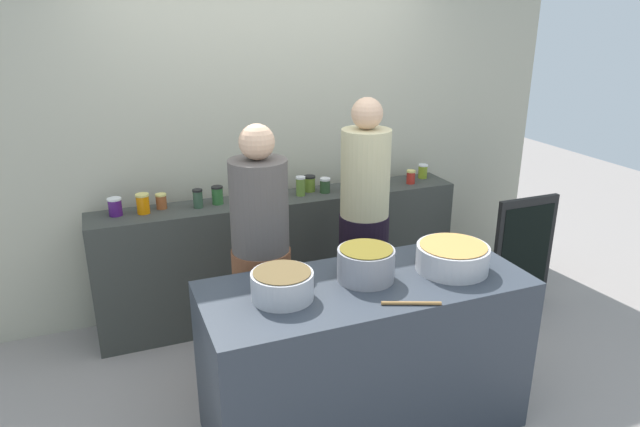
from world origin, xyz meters
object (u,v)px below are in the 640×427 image
preserve_jar_9 (348,184)px  preserve_jar_12 (423,171)px  preserve_jar_3 (198,198)px  cook_with_tongs (262,272)px  preserve_jar_1 (143,204)px  preserve_jar_2 (161,201)px  cooking_pot_right (452,258)px  cook_in_cap (364,236)px  preserve_jar_10 (377,178)px  wooden_spoon (411,303)px  cooking_pot_center (366,264)px  preserve_jar_8 (325,185)px  preserve_jar_7 (309,183)px  preserve_jar_0 (115,207)px  preserve_jar_11 (411,177)px  chalkboard_sign (523,252)px  cooking_pot_left (282,285)px  preserve_jar_6 (301,186)px  preserve_jar_5 (273,187)px  preserve_jar_4 (217,195)px

preserve_jar_9 → preserve_jar_12: (0.72, 0.13, -0.01)m
preserve_jar_3 → cook_with_tongs: (0.22, -0.77, -0.25)m
preserve_jar_1 → preserve_jar_2: size_ratio=1.29×
preserve_jar_3 → cooking_pot_right: (1.09, -1.43, -0.03)m
preserve_jar_9 → cook_in_cap: 0.56m
preserve_jar_9 → preserve_jar_12: bearing=10.1°
preserve_jar_10 → wooden_spoon: (-0.68, -1.70, -0.08)m
preserve_jar_2 → cooking_pot_center: (0.85, -1.43, 0.00)m
preserve_jar_8 → cooking_pot_center: 1.39m
preserve_jar_7 → preserve_jar_9: 0.29m
preserve_jar_0 → preserve_jar_11: 2.18m
preserve_jar_3 → preserve_jar_11: size_ratio=1.22×
cooking_pot_center → cook_with_tongs: cook_with_tongs is taller
preserve_jar_8 → chalkboard_sign: (1.41, -0.58, -0.53)m
preserve_jar_10 → cooking_pot_left: preserve_jar_10 is taller
chalkboard_sign → wooden_spoon: bearing=-146.3°
preserve_jar_8 → preserve_jar_7: bearing=142.4°
preserve_jar_0 → preserve_jar_9: bearing=-3.9°
cooking_pot_left → cooking_pot_right: (0.95, -0.03, 0.00)m
preserve_jar_6 → preserve_jar_10: size_ratio=1.27×
preserve_jar_1 → preserve_jar_5: (0.92, 0.05, -0.00)m
cooking_pot_left → preserve_jar_5: bearing=74.3°
cooking_pot_center → cooking_pot_right: size_ratio=0.77×
preserve_jar_0 → preserve_jar_11: (2.18, -0.08, -0.01)m
preserve_jar_5 → preserve_jar_10: preserve_jar_5 is taller
preserve_jar_6 → cook_in_cap: size_ratio=0.08×
preserve_jar_1 → preserve_jar_7: 1.20m
preserve_jar_5 → cook_in_cap: bearing=-56.7°
preserve_jar_10 → cook_with_tongs: 1.42m
preserve_jar_11 → cook_with_tongs: (-1.43, -0.74, -0.24)m
preserve_jar_1 → wooden_spoon: 2.01m
preserve_jar_6 → preserve_jar_9: (0.35, -0.06, -0.00)m
preserve_jar_1 → preserve_jar_2: 0.14m
preserve_jar_6 → preserve_jar_11: size_ratio=1.34×
preserve_jar_0 → preserve_jar_3: size_ratio=0.92×
preserve_jar_11 → preserve_jar_3: bearing=178.6°
cook_with_tongs → cook_in_cap: (0.77, 0.20, 0.04)m
preserve_jar_1 → preserve_jar_8: preserve_jar_1 is taller
wooden_spoon → preserve_jar_5: bearing=94.4°
preserve_jar_6 → preserve_jar_8: size_ratio=1.29×
cooking_pot_left → preserve_jar_11: bearing=42.2°
preserve_jar_4 → preserve_jar_7: 0.70m
preserve_jar_8 → preserve_jar_5: bearing=168.6°
preserve_jar_6 → cooking_pot_left: preserve_jar_6 is taller
preserve_jar_10 → preserve_jar_11: bearing=-10.8°
preserve_jar_4 → cook_with_tongs: cook_with_tongs is taller
cook_with_tongs → wooden_spoon: bearing=-62.5°
preserve_jar_4 → cooking_pot_left: size_ratio=0.42×
preserve_jar_8 → preserve_jar_11: preserve_jar_8 is taller
preserve_jar_0 → preserve_jar_8: (1.47, -0.05, -0.00)m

